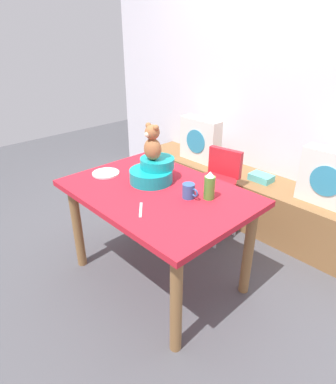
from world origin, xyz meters
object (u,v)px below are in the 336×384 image
pillow_floral_left (200,140)px  pillow_floral_right (330,179)px  dining_table (157,204)px  teddy_bear (152,143)px  infant_seat_teal (153,171)px  coffee_mug (189,191)px  dinner_plate_near (106,173)px  book_stack (261,178)px  highchair (217,183)px  ketchup_bottle (209,186)px

pillow_floral_left → pillow_floral_right: same height
dining_table → teddy_bear: 0.41m
pillow_floral_left → dining_table: (0.64, -1.17, -0.05)m
infant_seat_teal → teddy_bear: 0.21m
teddy_bear → coffee_mug: bearing=-0.8°
dining_table → dinner_plate_near: 0.48m
dining_table → coffee_mug: 0.28m
book_stack → infant_seat_teal: (-0.21, -1.11, 0.32)m
coffee_mug → dining_table: bearing=-161.7°
pillow_floral_left → book_stack: pillow_floral_left is taller
dinner_plate_near → teddy_bear: bearing=27.9°
book_stack → teddy_bear: bearing=-100.9°
dining_table → infant_seat_teal: infant_seat_teal is taller
book_stack → highchair: 0.47m
dining_table → dinner_plate_near: (-0.46, -0.10, 0.11)m
infant_seat_teal → coffee_mug: bearing=-0.9°
pillow_floral_right → book_stack: 0.61m
book_stack → dining_table: bearing=-94.1°
pillow_floral_left → pillow_floral_right: bearing=0.0°
pillow_floral_right → dinner_plate_near: pillow_floral_right is taller
dining_table → ketchup_bottle: size_ratio=6.76×
pillow_floral_left → book_stack: (0.73, 0.02, -0.19)m
highchair → infant_seat_teal: 0.73m
dining_table → coffee_mug: (0.22, 0.07, 0.16)m
highchair → dinner_plate_near: bearing=-114.2°
highchair → coffee_mug: (0.30, -0.68, 0.27)m
pillow_floral_right → infant_seat_teal: 1.35m
teddy_bear → dinner_plate_near: size_ratio=1.25×
book_stack → infant_seat_teal: bearing=-100.9°
pillow_floral_right → infant_seat_teal: bearing=-126.2°
pillow_floral_right → ketchup_bottle: 1.08m
ketchup_bottle → pillow_floral_left: bearing=133.6°
highchair → ketchup_bottle: bearing=-56.3°
highchair → infant_seat_teal: size_ratio=2.39×
infant_seat_teal → coffee_mug: (0.35, -0.01, -0.02)m
ketchup_bottle → dinner_plate_near: ketchup_bottle is taller
teddy_bear → coffee_mug: teddy_bear is taller
dinner_plate_near → infant_seat_teal: bearing=27.9°
pillow_floral_left → pillow_floral_right: (1.31, 0.00, 0.00)m
highchair → coffee_mug: size_ratio=6.58×
dining_table → infant_seat_teal: bearing=148.6°
book_stack → dining_table: 1.20m
pillow_floral_right → teddy_bear: (-0.80, -1.09, 0.34)m
book_stack → pillow_floral_left: bearing=-178.4°
pillow_floral_left → teddy_bear: size_ratio=1.76×
pillow_floral_right → coffee_mug: bearing=-112.3°
ketchup_bottle → coffee_mug: ketchup_bottle is taller
ketchup_bottle → coffee_mug: bearing=-137.4°
book_stack → ketchup_bottle: 1.10m
book_stack → pillow_floral_right: bearing=-2.1°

